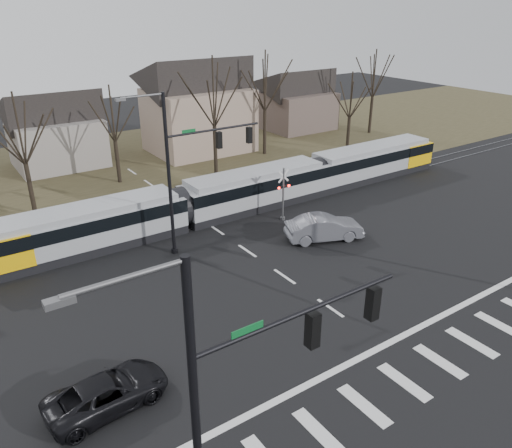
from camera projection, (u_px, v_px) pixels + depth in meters
ground at (357, 327)px, 24.96m from camera, size 140.00×140.00×0.00m
grass_verge at (124, 166)px, 49.06m from camera, size 140.00×28.00×0.01m
crosswalk at (422, 371)px, 21.95m from camera, size 27.00×2.60×0.01m
stop_line at (385, 345)px, 23.60m from camera, size 28.00×0.35×0.01m
lane_dashes at (203, 220)px, 37.01m from camera, size 0.18×30.00×0.01m
rail_pair at (204, 221)px, 36.85m from camera, size 90.00×1.52×0.06m
tram at (254, 188)px, 38.70m from camera, size 39.48×2.93×2.99m
sedan at (324, 228)px, 33.75m from camera, size 5.38×6.47×1.72m
suv at (107, 392)px, 19.82m from camera, size 3.05×5.27×1.36m
signal_pole_near_left at (251, 395)px, 12.75m from camera, size 9.28×0.44×10.20m
signal_pole_far at (192, 164)px, 30.80m from camera, size 9.28×0.44×10.20m
rail_crossing_signal at (283, 196)px, 36.40m from camera, size 1.08×0.36×4.00m
tree_row at (165, 125)px, 43.52m from camera, size 59.20×7.20×10.00m
house_b at (55, 125)px, 47.87m from camera, size 8.64×7.56×7.65m
house_c at (198, 102)px, 52.30m from camera, size 10.80×8.64×10.10m
house_d at (297, 97)px, 62.05m from camera, size 8.64×7.56×7.65m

